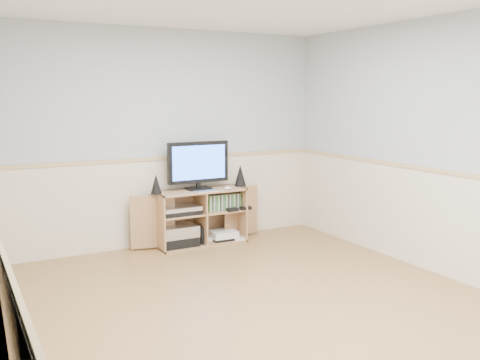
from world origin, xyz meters
The scene contains 11 objects.
room centered at (-0.06, 0.12, 1.22)m, with size 4.04×4.54×2.54m.
media_cabinet centered at (0.37, 2.07, 0.33)m, with size 1.65×0.40×0.65m.
monitor centered at (0.37, 2.07, 0.96)m, with size 0.76×0.18×0.56m.
speaker_left centered at (-0.16, 2.04, 0.76)m, with size 0.12×0.12×0.22m, color black.
speaker_right centered at (0.92, 2.04, 0.78)m, with size 0.14×0.14×0.26m, color black.
keyboard centered at (0.39, 1.88, 0.66)m, with size 0.28×0.11×0.01m, color white.
mouse centered at (0.67, 1.88, 0.67)m, with size 0.10×0.06×0.04m, color white.
av_components centered at (0.09, 2.02, 0.22)m, with size 0.52×0.33×0.47m.
game_consoles centered at (0.65, 2.01, 0.07)m, with size 0.45×0.30×0.11m.
game_cases centered at (0.66, 2.00, 0.48)m, with size 0.42×0.14×0.19m, color #3F8C3F.
wall_outlet centered at (1.00, 2.23, 0.60)m, with size 0.12×0.03×0.12m, color white.
Camera 1 is at (-2.16, -3.61, 1.74)m, focal length 40.00 mm.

